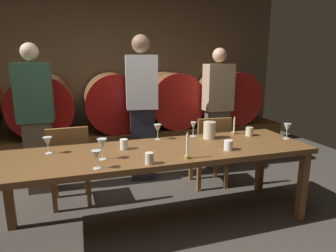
{
  "coord_description": "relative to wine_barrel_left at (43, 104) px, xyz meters",
  "views": [
    {
      "loc": [
        -0.46,
        -2.07,
        1.53
      ],
      "look_at": [
        0.39,
        0.61,
        0.88
      ],
      "focal_mm": 30.68,
      "sensor_mm": 36.0,
      "label": 1
    }
  ],
  "objects": [
    {
      "name": "wine_barrel_center",
      "position": [
        0.94,
        0.0,
        0.0
      ],
      "size": [
        0.82,
        0.84,
        0.82
      ],
      "color": "brown",
      "rests_on": "barrel_shelf"
    },
    {
      "name": "back_wall",
      "position": [
        0.91,
        0.55,
        0.39
      ],
      "size": [
        5.83,
        0.24,
        2.66
      ],
      "primitive_type": "cube",
      "color": "brown",
      "rests_on": "ground"
    },
    {
      "name": "guest_right",
      "position": [
        2.31,
        -0.6,
        -0.08
      ],
      "size": [
        0.39,
        0.25,
        1.69
      ],
      "rotation": [
        0.0,
        0.0,
        3.12
      ],
      "color": "brown",
      "rests_on": "ground"
    },
    {
      "name": "ground_plane",
      "position": [
        0.91,
        -2.11,
        -0.94
      ],
      "size": [
        7.58,
        7.58,
        0.0
      ],
      "primitive_type": "plane",
      "color": "#3F3A33"
    },
    {
      "name": "pitcher",
      "position": [
        1.71,
        -1.6,
        -0.11
      ],
      "size": [
        0.12,
        0.12,
        0.17
      ],
      "color": "beige",
      "rests_on": "dining_table"
    },
    {
      "name": "dining_table",
      "position": [
        1.12,
        -1.81,
        -0.27
      ],
      "size": [
        2.81,
        0.79,
        0.74
      ],
      "color": "brown",
      "rests_on": "ground"
    },
    {
      "name": "guest_center",
      "position": [
        1.21,
        -0.69,
        0.0
      ],
      "size": [
        0.41,
        0.29,
        1.83
      ],
      "rotation": [
        0.0,
        0.0,
        3.01
      ],
      "color": "black",
      "rests_on": "ground"
    },
    {
      "name": "wine_glass_left",
      "position": [
        0.55,
        -2.11,
        -0.1
      ],
      "size": [
        0.07,
        0.07,
        0.14
      ],
      "color": "silver",
      "rests_on": "dining_table"
    },
    {
      "name": "chair_right",
      "position": [
        1.94,
        -1.18,
        -0.45
      ],
      "size": [
        0.44,
        0.44,
        0.88
      ],
      "rotation": [
        0.0,
        0.0,
        3.05
      ],
      "color": "brown",
      "rests_on": "ground"
    },
    {
      "name": "wine_glass_center_left",
      "position": [
        0.61,
        -1.92,
        -0.07
      ],
      "size": [
        0.08,
        0.08,
        0.17
      ],
      "color": "silver",
      "rests_on": "dining_table"
    },
    {
      "name": "barrel_shelf",
      "position": [
        0.91,
        0.0,
        -0.67
      ],
      "size": [
        5.24,
        0.9,
        0.54
      ],
      "primitive_type": "cube",
      "color": "brown",
      "rests_on": "ground"
    },
    {
      "name": "cup_center_right",
      "position": [
        1.71,
        -2.0,
        -0.16
      ],
      "size": [
        0.08,
        0.08,
        0.09
      ],
      "primitive_type": "cylinder",
      "color": "white",
      "rests_on": "dining_table"
    },
    {
      "name": "wine_glass_center_right",
      "position": [
        1.2,
        -1.48,
        -0.09
      ],
      "size": [
        0.08,
        0.08,
        0.16
      ],
      "color": "silver",
      "rests_on": "dining_table"
    },
    {
      "name": "cup_far_left",
      "position": [
        0.82,
        -1.7,
        -0.15
      ],
      "size": [
        0.07,
        0.07,
        0.09
      ],
      "primitive_type": "cylinder",
      "color": "white",
      "rests_on": "dining_table"
    },
    {
      "name": "candle_right",
      "position": [
        2.05,
        -1.51,
        -0.15
      ],
      "size": [
        0.05,
        0.05,
        0.2
      ],
      "color": "olive",
      "rests_on": "dining_table"
    },
    {
      "name": "wine_barrel_right",
      "position": [
        1.81,
        0.0,
        0.0
      ],
      "size": [
        0.82,
        0.84,
        0.82
      ],
      "color": "brown",
      "rests_on": "barrel_shelf"
    },
    {
      "name": "guest_left",
      "position": [
        -0.01,
        -0.69,
        -0.07
      ],
      "size": [
        0.39,
        0.25,
        1.71
      ],
      "rotation": [
        0.0,
        0.0,
        3.11
      ],
      "color": "brown",
      "rests_on": "ground"
    },
    {
      "name": "wine_glass_far_left",
      "position": [
        0.18,
        -1.63,
        -0.09
      ],
      "size": [
        0.08,
        0.08,
        0.15
      ],
      "color": "white",
      "rests_on": "dining_table"
    },
    {
      "name": "cup_center_left",
      "position": [
        0.95,
        -2.14,
        -0.15
      ],
      "size": [
        0.07,
        0.07,
        0.09
      ],
      "primitive_type": "cylinder",
      "color": "beige",
      "rests_on": "dining_table"
    },
    {
      "name": "cup_far_right",
      "position": [
        2.17,
        -1.63,
        -0.15
      ],
      "size": [
        0.08,
        0.08,
        0.09
      ],
      "primitive_type": "cylinder",
      "color": "beige",
      "rests_on": "dining_table"
    },
    {
      "name": "wine_glass_far_right",
      "position": [
        2.46,
        -1.85,
        -0.09
      ],
      "size": [
        0.07,
        0.07,
        0.16
      ],
      "color": "silver",
      "rests_on": "dining_table"
    },
    {
      "name": "wine_barrel_far_right",
      "position": [
        2.77,
        0.0,
        0.0
      ],
      "size": [
        0.82,
        0.84,
        0.82
      ],
      "color": "brown",
      "rests_on": "barrel_shelf"
    },
    {
      "name": "candle_left",
      "position": [
        1.27,
        -2.1,
        -0.14
      ],
      "size": [
        0.05,
        0.05,
        0.23
      ],
      "color": "olive",
      "rests_on": "dining_table"
    },
    {
      "name": "wine_glass_right",
      "position": [
        1.59,
        -1.47,
        -0.09
      ],
      "size": [
        0.06,
        0.06,
        0.16
      ],
      "color": "white",
      "rests_on": "dining_table"
    },
    {
      "name": "chair_left",
      "position": [
        0.32,
        -1.17,
        -0.45
      ],
      "size": [
        0.41,
        0.41,
        0.88
      ],
      "rotation": [
        0.0,
        0.0,
        3.18
      ],
      "color": "brown",
      "rests_on": "ground"
    },
    {
      "name": "wine_barrel_left",
      "position": [
        0.0,
        0.0,
        0.0
      ],
      "size": [
        0.82,
        0.84,
        0.82
      ],
      "color": "brown",
      "rests_on": "barrel_shelf"
    }
  ]
}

